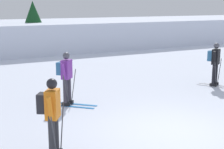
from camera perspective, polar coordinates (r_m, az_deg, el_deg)
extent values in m
plane|color=silver|center=(8.81, 10.59, -9.53)|extent=(120.00, 120.00, 0.00)
cube|color=silver|center=(25.36, -16.22, 6.35)|extent=(80.00, 9.33, 1.93)
cylinder|color=#2D2D33|center=(7.35, -9.56, -9.33)|extent=(0.14, 0.14, 0.85)
cylinder|color=#2D2D33|center=(7.10, -10.16, -10.13)|extent=(0.14, 0.14, 0.85)
cube|color=orange|center=(7.02, -10.04, -4.97)|extent=(0.41, 0.45, 0.60)
cylinder|color=orange|center=(7.25, -9.35, -4.51)|extent=(0.22, 0.26, 0.55)
cylinder|color=orange|center=(6.79, -10.44, -5.68)|extent=(0.22, 0.26, 0.55)
sphere|color=black|center=(6.91, -10.16, -1.55)|extent=(0.22, 0.22, 0.22)
cylinder|color=#38383D|center=(7.47, -8.48, -9.02)|extent=(0.24, 0.34, 1.07)
cylinder|color=#38383D|center=(6.93, -9.73, -10.78)|extent=(0.24, 0.34, 1.07)
cube|color=#232328|center=(7.07, -11.69, -4.74)|extent=(0.31, 0.33, 0.40)
cube|color=silver|center=(14.07, 17.64, -1.76)|extent=(0.89, 1.42, 0.02)
cube|color=silver|center=(13.80, 17.36, -2.00)|extent=(0.89, 1.42, 0.02)
cube|color=black|center=(14.09, 17.07, -1.45)|extent=(0.24, 0.28, 0.10)
cube|color=black|center=(13.82, 16.77, -1.68)|extent=(0.24, 0.28, 0.10)
cylinder|color=black|center=(13.99, 17.18, 0.44)|extent=(0.14, 0.14, 0.85)
cylinder|color=black|center=(13.72, 16.89, 0.25)|extent=(0.14, 0.14, 0.85)
cube|color=black|center=(13.75, 17.19, 2.90)|extent=(0.45, 0.40, 0.60)
cylinder|color=black|center=(13.99, 17.53, 2.97)|extent=(0.27, 0.21, 0.55)
cylinder|color=black|center=(13.51, 17.00, 2.70)|extent=(0.27, 0.21, 0.55)
sphere|color=#4C4C56|center=(13.70, 17.30, 4.68)|extent=(0.22, 0.22, 0.22)
cylinder|color=#38383D|center=(14.11, 17.72, 0.40)|extent=(0.38, 0.24, 1.05)
cylinder|color=#38383D|center=(13.57, 17.13, -0.01)|extent=(0.38, 0.24, 1.05)
cube|color=teal|center=(13.80, 16.35, 3.06)|extent=(0.33, 0.30, 0.40)
cube|color=#237AC6|center=(11.02, -6.53, -4.96)|extent=(1.21, 1.18, 0.02)
cube|color=#237AC6|center=(10.77, -7.10, -5.37)|extent=(1.21, 1.18, 0.02)
cube|color=black|center=(11.06, -7.25, -4.59)|extent=(0.27, 0.27, 0.10)
cube|color=black|center=(10.81, -7.84, -4.99)|extent=(0.27, 0.27, 0.10)
cylinder|color=#38333D|center=(10.93, -7.32, -2.20)|extent=(0.14, 0.14, 0.85)
cylinder|color=#38333D|center=(10.68, -7.91, -2.55)|extent=(0.14, 0.14, 0.85)
cube|color=purple|center=(10.67, -7.70, 0.88)|extent=(0.44, 0.44, 0.60)
cylinder|color=purple|center=(10.89, -7.07, 1.05)|extent=(0.24, 0.25, 0.55)
cylinder|color=purple|center=(10.44, -8.15, 0.56)|extent=(0.24, 0.25, 0.55)
sphere|color=#4C4C56|center=(10.60, -7.77, 3.16)|extent=(0.22, 0.22, 0.22)
cylinder|color=#38383D|center=(11.02, -6.55, -2.07)|extent=(0.32, 0.33, 1.10)
cylinder|color=#38383D|center=(10.52, -7.73, -2.77)|extent=(0.32, 0.33, 1.10)
cube|color=teal|center=(10.76, -8.73, 1.04)|extent=(0.32, 0.33, 0.40)
cylinder|color=#513823|center=(24.40, -13.00, 4.97)|extent=(0.22, 0.22, 0.79)
cone|color=#14421E|center=(24.27, -13.19, 8.97)|extent=(2.04, 2.04, 2.62)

